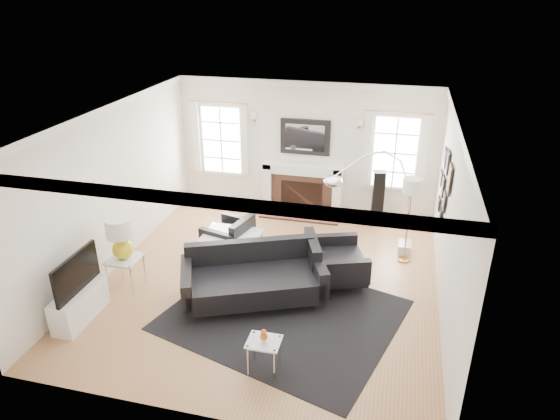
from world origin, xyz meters
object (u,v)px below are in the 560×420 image
(fireplace, at_px, (303,189))
(armchair_right, at_px, (332,262))
(coffee_table, at_px, (229,239))
(gourd_lamp, at_px, (121,236))
(armchair_left, at_px, (231,235))
(arc_floor_lamp, at_px, (373,203))
(sofa, at_px, (253,277))

(fireplace, bearing_deg, armchair_right, -68.52)
(coffee_table, bearing_deg, armchair_right, -9.15)
(armchair_right, relative_size, gourd_lamp, 1.80)
(armchair_left, bearing_deg, fireplace, 63.89)
(armchair_left, xyz_separation_m, coffee_table, (0.10, -0.35, 0.11))
(armchair_left, xyz_separation_m, arc_floor_lamp, (2.53, 0.17, 0.85))
(fireplace, distance_m, arc_floor_lamp, 2.46)
(sofa, xyz_separation_m, armchair_left, (-0.86, 1.41, -0.08))
(sofa, distance_m, arc_floor_lamp, 2.43)
(fireplace, bearing_deg, coffee_table, -110.43)
(coffee_table, height_order, arc_floor_lamp, arc_floor_lamp)
(sofa, height_order, gourd_lamp, gourd_lamp)
(gourd_lamp, bearing_deg, arc_floor_lamp, 25.26)
(armchair_right, height_order, gourd_lamp, gourd_lamp)
(sofa, bearing_deg, armchair_right, 33.87)
(armchair_right, bearing_deg, coffee_table, 170.85)
(gourd_lamp, distance_m, arc_floor_lamp, 4.18)
(armchair_right, relative_size, arc_floor_lamp, 0.59)
(sofa, height_order, coffee_table, sofa)
(fireplace, distance_m, coffee_table, 2.47)
(fireplace, height_order, sofa, fireplace)
(armchair_left, distance_m, armchair_right, 2.10)
(fireplace, height_order, coffee_table, fireplace)
(gourd_lamp, relative_size, arc_floor_lamp, 0.33)
(armchair_left, bearing_deg, coffee_table, -73.69)
(gourd_lamp, bearing_deg, armchair_right, 16.49)
(arc_floor_lamp, bearing_deg, fireplace, 131.31)
(fireplace, xyz_separation_m, arc_floor_lamp, (1.57, -1.79, 0.62))
(armchair_left, distance_m, arc_floor_lamp, 2.68)
(armchair_right, relative_size, coffee_table, 1.25)
(sofa, bearing_deg, coffee_table, 125.35)
(sofa, distance_m, armchair_right, 1.37)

